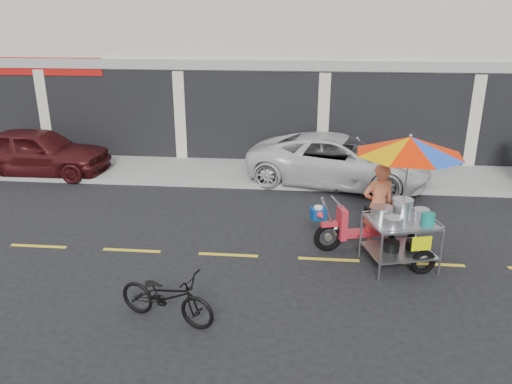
# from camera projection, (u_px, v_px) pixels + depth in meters

# --- Properties ---
(ground) EXTENTS (90.00, 90.00, 0.00)m
(ground) POSITION_uv_depth(u_px,v_px,m) (329.00, 260.00, 9.83)
(ground) COLOR black
(sidewalk) EXTENTS (45.00, 3.00, 0.15)m
(sidewalk) POSITION_uv_depth(u_px,v_px,m) (322.00, 172.00, 14.96)
(sidewalk) COLOR gray
(sidewalk) RESTS_ON ground
(shophouse_block) EXTENTS (36.00, 8.11, 10.40)m
(shophouse_block) POSITION_uv_depth(u_px,v_px,m) (402.00, 23.00, 18.05)
(shophouse_block) COLOR beige
(shophouse_block) RESTS_ON ground
(centerline) EXTENTS (42.00, 0.10, 0.01)m
(centerline) POSITION_uv_depth(u_px,v_px,m) (329.00, 259.00, 9.83)
(centerline) COLOR gold
(centerline) RESTS_ON ground
(maroon_sedan) EXTENTS (4.19, 1.70, 1.42)m
(maroon_sedan) POSITION_uv_depth(u_px,v_px,m) (37.00, 151.00, 14.78)
(maroon_sedan) COLOR #3E1012
(maroon_sedan) RESTS_ON ground
(white_pickup) EXTENTS (5.38, 3.34, 1.39)m
(white_pickup) POSITION_uv_depth(u_px,v_px,m) (338.00, 160.00, 13.96)
(white_pickup) COLOR silver
(white_pickup) RESTS_ON ground
(near_bicycle) EXTENTS (1.75, 1.04, 0.87)m
(near_bicycle) POSITION_uv_depth(u_px,v_px,m) (166.00, 296.00, 7.75)
(near_bicycle) COLOR black
(near_bicycle) RESTS_ON ground
(food_vendor_rig) EXTENTS (2.94, 2.42, 2.57)m
(food_vendor_rig) POSITION_uv_depth(u_px,v_px,m) (395.00, 181.00, 9.38)
(food_vendor_rig) COLOR black
(food_vendor_rig) RESTS_ON ground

